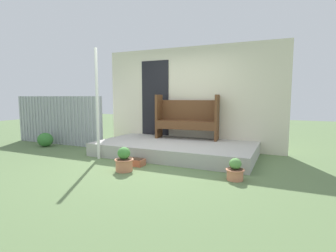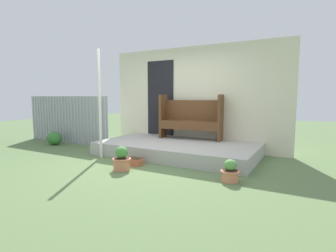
{
  "view_description": "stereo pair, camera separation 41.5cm",
  "coord_description": "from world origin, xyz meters",
  "px_view_note": "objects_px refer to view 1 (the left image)",
  "views": [
    {
      "loc": [
        2.45,
        -4.53,
        1.34
      ],
      "look_at": [
        0.24,
        0.33,
        0.74
      ],
      "focal_mm": 28.0,
      "sensor_mm": 36.0,
      "label": 1
    },
    {
      "loc": [
        2.82,
        -4.35,
        1.34
      ],
      "look_at": [
        0.24,
        0.33,
        0.74
      ],
      "focal_mm": 28.0,
      "sensor_mm": 36.0,
      "label": 2
    }
  ],
  "objects_px": {
    "flower_pot_left": "(124,161)",
    "flower_pot_middle": "(235,171)",
    "shrub_by_fence": "(45,140)",
    "support_post": "(97,104)",
    "bench": "(187,117)",
    "planter_box_rect": "(134,162)"
  },
  "relations": [
    {
      "from": "flower_pot_middle",
      "to": "shrub_by_fence",
      "type": "height_order",
      "value": "shrub_by_fence"
    },
    {
      "from": "flower_pot_middle",
      "to": "shrub_by_fence",
      "type": "xyz_separation_m",
      "value": [
        -5.18,
        0.79,
        0.03
      ]
    },
    {
      "from": "bench",
      "to": "support_post",
      "type": "bearing_deg",
      "value": -135.97
    },
    {
      "from": "planter_box_rect",
      "to": "shrub_by_fence",
      "type": "relative_size",
      "value": 0.95
    },
    {
      "from": "flower_pot_left",
      "to": "planter_box_rect",
      "type": "height_order",
      "value": "flower_pot_left"
    },
    {
      "from": "bench",
      "to": "shrub_by_fence",
      "type": "height_order",
      "value": "bench"
    },
    {
      "from": "support_post",
      "to": "planter_box_rect",
      "type": "height_order",
      "value": "support_post"
    },
    {
      "from": "flower_pot_left",
      "to": "shrub_by_fence",
      "type": "distance_m",
      "value": 3.44
    },
    {
      "from": "planter_box_rect",
      "to": "shrub_by_fence",
      "type": "height_order",
      "value": "shrub_by_fence"
    },
    {
      "from": "bench",
      "to": "shrub_by_fence",
      "type": "bearing_deg",
      "value": -167.77
    },
    {
      "from": "support_post",
      "to": "flower_pot_left",
      "type": "bearing_deg",
      "value": -29.27
    },
    {
      "from": "shrub_by_fence",
      "to": "support_post",
      "type": "bearing_deg",
      "value": -12.96
    },
    {
      "from": "shrub_by_fence",
      "to": "flower_pot_middle",
      "type": "bearing_deg",
      "value": -8.65
    },
    {
      "from": "bench",
      "to": "shrub_by_fence",
      "type": "distance_m",
      "value": 3.87
    },
    {
      "from": "bench",
      "to": "flower_pot_middle",
      "type": "distance_m",
      "value": 2.57
    },
    {
      "from": "flower_pot_left",
      "to": "flower_pot_middle",
      "type": "height_order",
      "value": "flower_pot_left"
    },
    {
      "from": "flower_pot_left",
      "to": "shrub_by_fence",
      "type": "xyz_separation_m",
      "value": [
        -3.26,
        1.1,
        -0.01
      ]
    },
    {
      "from": "support_post",
      "to": "bench",
      "type": "relative_size",
      "value": 1.49
    },
    {
      "from": "support_post",
      "to": "shrub_by_fence",
      "type": "xyz_separation_m",
      "value": [
        -2.21,
        0.51,
        -0.99
      ]
    },
    {
      "from": "bench",
      "to": "planter_box_rect",
      "type": "relative_size",
      "value": 3.94
    },
    {
      "from": "flower_pot_left",
      "to": "flower_pot_middle",
      "type": "xyz_separation_m",
      "value": [
        1.92,
        0.31,
        -0.04
      ]
    },
    {
      "from": "support_post",
      "to": "shrub_by_fence",
      "type": "height_order",
      "value": "support_post"
    }
  ]
}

